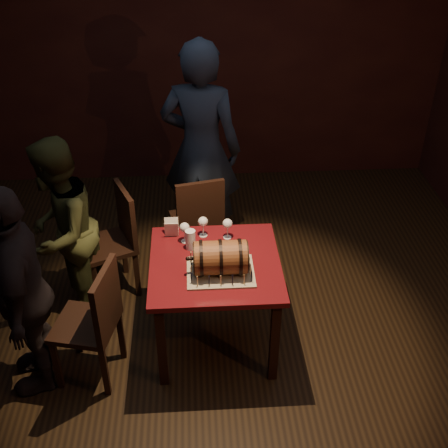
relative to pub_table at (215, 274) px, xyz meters
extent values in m
plane|color=black|center=(0.01, 0.12, -0.64)|extent=(5.00, 5.00, 0.00)
cube|color=black|center=(0.01, 2.62, 0.76)|extent=(5.00, 0.04, 2.80)
cube|color=#440B11|center=(0.00, 0.00, 0.09)|extent=(0.90, 0.90, 0.04)
cube|color=black|center=(-0.38, -0.38, -0.29)|extent=(0.06, 0.06, 0.71)
cube|color=black|center=(0.38, -0.38, -0.29)|extent=(0.06, 0.06, 0.71)
cube|color=black|center=(-0.38, 0.38, -0.29)|extent=(0.06, 0.06, 0.71)
cube|color=black|center=(0.38, 0.38, -0.29)|extent=(0.06, 0.06, 0.71)
cube|color=gray|center=(0.03, -0.12, 0.12)|extent=(0.45, 0.35, 0.01)
cylinder|color=brown|center=(0.03, -0.12, 0.24)|extent=(0.34, 0.23, 0.23)
cylinder|color=black|center=(-0.10, -0.12, 0.24)|extent=(0.02, 0.24, 0.24)
cylinder|color=black|center=(0.03, -0.12, 0.24)|extent=(0.02, 0.24, 0.24)
cylinder|color=black|center=(0.16, -0.12, 0.24)|extent=(0.02, 0.24, 0.24)
cylinder|color=black|center=(-0.14, -0.12, 0.24)|extent=(0.01, 0.22, 0.22)
cylinder|color=black|center=(0.21, -0.12, 0.24)|extent=(0.01, 0.22, 0.22)
cylinder|color=black|center=(-0.17, -0.12, 0.24)|extent=(0.04, 0.02, 0.02)
sphere|color=black|center=(-0.19, -0.12, 0.24)|extent=(0.03, 0.03, 0.03)
cylinder|color=#E0C986|center=(-0.13, -0.26, 0.16)|extent=(0.01, 0.01, 0.08)
cylinder|color=black|center=(-0.13, -0.26, 0.21)|extent=(0.00, 0.00, 0.01)
cylinder|color=black|center=(-0.05, -0.26, 0.16)|extent=(0.01, 0.01, 0.08)
cylinder|color=black|center=(-0.05, -0.26, 0.21)|extent=(0.00, 0.00, 0.01)
cylinder|color=#E0C986|center=(0.03, -0.26, 0.16)|extent=(0.01, 0.01, 0.08)
cylinder|color=black|center=(0.03, -0.26, 0.21)|extent=(0.00, 0.00, 0.01)
cylinder|color=black|center=(0.10, -0.26, 0.16)|extent=(0.01, 0.01, 0.08)
cylinder|color=black|center=(0.10, -0.26, 0.21)|extent=(0.00, 0.00, 0.01)
cylinder|color=#E0C986|center=(0.18, -0.26, 0.16)|extent=(0.01, 0.01, 0.08)
cylinder|color=black|center=(0.18, -0.26, 0.21)|extent=(0.00, 0.00, 0.01)
cylinder|color=black|center=(0.23, -0.24, 0.16)|extent=(0.01, 0.01, 0.08)
cylinder|color=black|center=(0.23, -0.24, 0.21)|extent=(0.00, 0.00, 0.01)
cylinder|color=#E0C986|center=(0.23, -0.16, 0.16)|extent=(0.01, 0.01, 0.08)
cylinder|color=black|center=(0.23, -0.16, 0.21)|extent=(0.00, 0.00, 0.01)
cylinder|color=black|center=(0.23, -0.09, 0.16)|extent=(0.01, 0.01, 0.08)
cylinder|color=black|center=(0.23, -0.09, 0.21)|extent=(0.00, 0.00, 0.01)
cylinder|color=#E0C986|center=(0.23, -0.01, 0.16)|extent=(0.01, 0.01, 0.08)
cylinder|color=black|center=(0.23, -0.01, 0.21)|extent=(0.00, 0.00, 0.01)
cylinder|color=black|center=(0.19, 0.03, 0.16)|extent=(0.01, 0.01, 0.08)
cylinder|color=black|center=(0.19, 0.03, 0.21)|extent=(0.00, 0.00, 0.01)
cylinder|color=#E0C986|center=(0.11, 0.03, 0.16)|extent=(0.01, 0.01, 0.08)
cylinder|color=black|center=(0.11, 0.03, 0.21)|extent=(0.00, 0.00, 0.01)
cylinder|color=black|center=(0.04, 0.03, 0.16)|extent=(0.01, 0.01, 0.08)
cylinder|color=black|center=(0.04, 0.03, 0.21)|extent=(0.00, 0.00, 0.01)
cylinder|color=#E0C986|center=(-0.04, 0.03, 0.16)|extent=(0.01, 0.01, 0.08)
cylinder|color=black|center=(-0.04, 0.03, 0.21)|extent=(0.00, 0.00, 0.01)
cylinder|color=black|center=(-0.11, 0.03, 0.16)|extent=(0.01, 0.01, 0.08)
cylinder|color=black|center=(-0.11, 0.03, 0.21)|extent=(0.00, 0.00, 0.01)
cylinder|color=#E0C986|center=(-0.16, 0.00, 0.16)|extent=(0.01, 0.01, 0.08)
cylinder|color=black|center=(-0.16, 0.00, 0.21)|extent=(0.00, 0.00, 0.01)
cylinder|color=black|center=(-0.16, -0.07, 0.16)|extent=(0.01, 0.01, 0.08)
cylinder|color=black|center=(-0.16, -0.07, 0.21)|extent=(0.00, 0.00, 0.01)
cylinder|color=#E0C986|center=(-0.16, -0.15, 0.16)|extent=(0.01, 0.01, 0.08)
cylinder|color=black|center=(-0.16, -0.15, 0.21)|extent=(0.00, 0.00, 0.01)
cylinder|color=black|center=(-0.16, -0.23, 0.16)|extent=(0.01, 0.01, 0.08)
cylinder|color=black|center=(-0.16, -0.23, 0.21)|extent=(0.00, 0.00, 0.01)
cylinder|color=silver|center=(-0.20, 0.25, 0.11)|extent=(0.06, 0.06, 0.01)
cylinder|color=silver|center=(-0.20, 0.25, 0.16)|extent=(0.01, 0.01, 0.09)
sphere|color=silver|center=(-0.20, 0.25, 0.23)|extent=(0.07, 0.07, 0.07)
sphere|color=#591114|center=(-0.20, 0.25, 0.23)|extent=(0.05, 0.05, 0.05)
cylinder|color=silver|center=(-0.07, 0.32, 0.11)|extent=(0.06, 0.06, 0.01)
cylinder|color=silver|center=(-0.07, 0.32, 0.16)|extent=(0.01, 0.01, 0.09)
sphere|color=silver|center=(-0.07, 0.32, 0.23)|extent=(0.07, 0.07, 0.07)
cylinder|color=silver|center=(0.10, 0.28, 0.11)|extent=(0.06, 0.06, 0.01)
cylinder|color=silver|center=(0.10, 0.28, 0.16)|extent=(0.01, 0.01, 0.09)
sphere|color=silver|center=(0.10, 0.28, 0.23)|extent=(0.07, 0.07, 0.07)
sphere|color=#BF594C|center=(0.10, 0.28, 0.23)|extent=(0.05, 0.05, 0.05)
cylinder|color=silver|center=(-0.16, 0.17, 0.18)|extent=(0.07, 0.07, 0.15)
cylinder|color=#9E5414|center=(-0.16, 0.17, 0.17)|extent=(0.06, 0.06, 0.11)
cylinder|color=white|center=(-0.16, 0.17, 0.23)|extent=(0.06, 0.06, 0.02)
cube|color=black|center=(-0.12, 0.97, -0.19)|extent=(0.48, 0.48, 0.04)
cube|color=black|center=(0.01, 1.17, -0.43)|extent=(0.04, 0.04, 0.43)
cube|color=black|center=(-0.32, 1.10, -0.43)|extent=(0.04, 0.04, 0.43)
cube|color=black|center=(0.08, 0.84, -0.43)|extent=(0.04, 0.04, 0.43)
cube|color=black|center=(-0.25, 0.77, -0.43)|extent=(0.04, 0.04, 0.43)
cube|color=black|center=(-0.08, 0.80, 0.06)|extent=(0.40, 0.13, 0.46)
cube|color=black|center=(-0.84, 0.65, -0.19)|extent=(0.52, 0.52, 0.04)
cube|color=black|center=(-1.06, 0.75, -0.43)|extent=(0.04, 0.04, 0.43)
cube|color=black|center=(-0.93, 0.43, -0.43)|extent=(0.04, 0.04, 0.43)
cube|color=black|center=(-0.75, 0.88, -0.43)|extent=(0.04, 0.04, 0.43)
cube|color=black|center=(-0.62, 0.56, -0.43)|extent=(0.04, 0.04, 0.43)
cube|color=black|center=(-0.68, 0.72, 0.06)|extent=(0.19, 0.38, 0.46)
cube|color=black|center=(-0.89, -0.25, -0.19)|extent=(0.48, 0.48, 0.04)
cube|color=black|center=(-1.02, -0.05, -0.43)|extent=(0.04, 0.04, 0.43)
cube|color=black|center=(-1.09, -0.38, -0.43)|extent=(0.04, 0.04, 0.43)
cube|color=black|center=(-0.69, -0.12, -0.43)|extent=(0.04, 0.04, 0.43)
cube|color=black|center=(-0.76, -0.46, -0.43)|extent=(0.04, 0.04, 0.43)
cube|color=black|center=(-0.71, -0.29, 0.06)|extent=(0.13, 0.40, 0.46)
imported|color=#1C2538|center=(-0.06, 1.31, 0.32)|extent=(0.79, 0.62, 1.92)
imported|color=#31351A|center=(-1.13, 0.46, 0.10)|extent=(0.69, 0.82, 1.48)
imported|color=black|center=(-1.24, -0.26, 0.13)|extent=(0.52, 0.96, 1.55)
camera|label=1|loc=(-0.13, -3.06, 2.48)|focal=45.00mm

